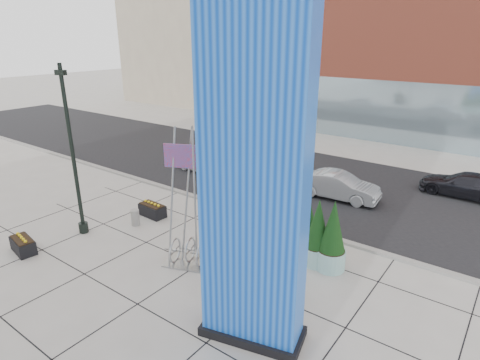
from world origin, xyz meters
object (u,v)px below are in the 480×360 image
Objects in this scene: lamp_post at (75,169)px; concrete_bollard at (135,217)px; car_silver_mid at (338,186)px; overhead_street_sign at (229,132)px; public_art_sculpture at (195,231)px; blue_pylon at (255,184)px; car_white_west at (205,161)px.

concrete_bollard is (1.31, 1.87, -2.63)m from lamp_post.
overhead_street_sign is at bearing 136.87° from car_silver_mid.
public_art_sculpture reaches higher than overhead_street_sign.
blue_pylon reaches higher than public_art_sculpture.
concrete_bollard is at bearing 139.71° from car_silver_mid.
blue_pylon is 9.09m from overhead_street_sign.
lamp_post is at bearing -147.27° from overhead_street_sign.
public_art_sculpture is 1.25× the size of car_white_west.
public_art_sculpture is 11.22m from car_white_west.
public_art_sculpture is 4.79m from concrete_bollard.
lamp_post reaches higher than overhead_street_sign.
car_silver_mid is at bearing 53.95° from concrete_bollard.
overhead_street_sign is at bearing 93.43° from public_art_sculpture.
lamp_post is (-9.88, 0.91, -1.77)m from blue_pylon.
public_art_sculpture is 1.25× the size of car_silver_mid.
public_art_sculpture is 9.68m from car_silver_mid.
car_silver_mid is at bearing -80.82° from car_white_west.
lamp_post is 3.48m from concrete_bollard.
blue_pylon is 15.84m from car_white_west.
overhead_street_sign reaches higher than concrete_bollard.
car_silver_mid is at bearing 59.74° from public_art_sculpture.
blue_pylon is at bearing -45.81° from public_art_sculpture.
public_art_sculpture is at bearing -136.99° from car_white_west.
overhead_street_sign is at bearing 56.77° from lamp_post.
blue_pylon reaches higher than lamp_post.
car_white_west is (-1.18, 9.69, -2.28)m from lamp_post.
lamp_post reaches higher than concrete_bollard.
public_art_sculpture reaches higher than car_silver_mid.
car_white_west is 8.82m from car_silver_mid.
car_silver_mid is (6.29, 8.65, 0.33)m from concrete_bollard.
lamp_post reaches higher than public_art_sculpture.
car_white_west is (-11.07, 10.59, -4.05)m from blue_pylon.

